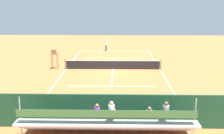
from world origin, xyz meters
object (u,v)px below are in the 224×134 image
Objects in this scene: tennis_racket at (101,51)px; equipment_bag at (106,120)px; umpire_chair at (54,57)px; courtside_bench at (138,113)px; tennis_ball_near at (111,52)px; tennis_net at (113,65)px; tennis_player at (106,44)px; bleacher_stand at (109,122)px.

equipment_bag is at bearing 94.12° from tennis_racket.
courtside_bench is at bearing 121.12° from umpire_chair.
equipment_bag is 13.64× the size of tennis_ball_near.
tennis_net is at bearing -82.37° from courtside_bench.
courtside_bench is 3.17× the size of tennis_racket.
tennis_ball_near is at bearing -87.29° from tennis_net.
equipment_bag is at bearing 92.50° from tennis_player.
umpire_chair is at bearing 0.52° from tennis_net.
tennis_net is at bearing -90.56° from equipment_bag.
tennis_ball_near is at bearing -118.63° from umpire_chair.
tennis_racket is (-4.32, -10.89, -1.30)m from umpire_chair.
umpire_chair is 14.70m from equipment_bag.
equipment_bag reaches higher than tennis_racket.
umpire_chair reaches higher than tennis_player.
bleacher_stand is at bearing 112.36° from umpire_chair.
courtside_bench is at bearing 98.62° from tennis_racket.
courtside_bench is (-1.69, -2.08, -0.36)m from bleacher_stand.
courtside_bench is at bearing -176.15° from equipment_bag.
bleacher_stand is 15.97× the size of tennis_racket.
tennis_racket is 1.45m from tennis_ball_near.
tennis_racket is at bearing -80.17° from tennis_net.
tennis_net is 18.15× the size of tennis_racket.
bleacher_stand reaches higher than equipment_bag.
courtside_bench is at bearing -129.02° from bleacher_stand.
bleacher_stand is 26.46m from tennis_player.
equipment_bag is (-6.07, 13.34, -1.13)m from umpire_chair.
umpire_chair is (6.29, -15.30, 0.39)m from bleacher_stand.
umpire_chair is at bearing 61.37° from tennis_ball_near.
umpire_chair reaches higher than tennis_ball_near.
umpire_chair reaches higher than tennis_net.
umpire_chair is 2.38× the size of equipment_bag.
tennis_racket is (1.97, -26.19, -0.90)m from bleacher_stand.
tennis_net reaches higher than tennis_ball_near.
tennis_ball_near is (-5.71, -10.46, -1.28)m from umpire_chair.
tennis_net reaches higher than equipment_bag.
bleacher_stand reaches higher than umpire_chair.
tennis_net reaches higher than courtside_bench.
tennis_racket is at bearing 19.60° from tennis_player.
courtside_bench reaches higher than equipment_bag.
courtside_bench is 24.39m from tennis_racket.
tennis_player is at bearing -160.40° from tennis_racket.
tennis_ball_near is (-0.71, 0.68, -0.98)m from tennis_player.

